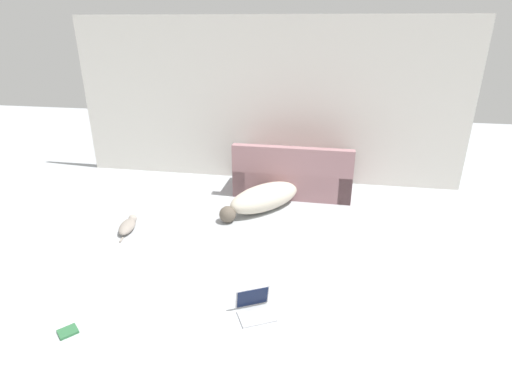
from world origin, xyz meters
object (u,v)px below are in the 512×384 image
Objects in this scene: couch at (293,176)px; laptop_open at (254,305)px; dog at (263,198)px; book_green at (68,332)px; cat at (128,225)px.

laptop_open is (-0.10, -3.03, -0.20)m from couch.
book_green is (-1.34, -2.86, -0.18)m from dog.
dog is (-0.38, -0.74, -0.09)m from couch.
dog is 1.95m from cat.
couch is 3.04m from laptop_open.
couch is at bearing -165.03° from dog.
cat is (-2.08, -1.68, -0.22)m from couch.
laptop_open is 2.02× the size of book_green.
laptop_open is at bearing 19.55° from book_green.
dog reaches higher than cat.
couch is at bearing -60.59° from cat.
couch is 8.80× the size of book_green.
dog is at bearing -70.73° from cat.
couch reaches higher than laptop_open.
book_green is at bearing 65.34° from couch.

